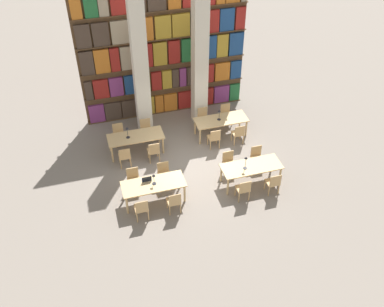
{
  "coord_description": "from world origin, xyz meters",
  "views": [
    {
      "loc": [
        -3.28,
        -11.37,
        10.29
      ],
      "look_at": [
        0.0,
        -0.14,
        0.68
      ],
      "focal_mm": 40.0,
      "sensor_mm": 36.0,
      "label": 1
    }
  ],
  "objects_px": {
    "chair_8": "(125,156)",
    "desk_lamp_3": "(219,113)",
    "pillar_center": "(200,54)",
    "chair_4": "(243,189)",
    "desk_lamp_2": "(127,131)",
    "chair_0": "(142,208)",
    "reading_table_0": "(154,185)",
    "chair_13": "(203,118)",
    "chair_15": "(226,114)",
    "reading_table_1": "(251,168)",
    "chair_11": "(146,129)",
    "chair_2": "(174,201)",
    "chair_1": "(134,179)",
    "chair_9": "(119,134)",
    "laptop": "(146,179)",
    "chair_10": "(154,151)",
    "chair_12": "(214,138)",
    "chair_14": "(238,133)",
    "desk_lamp_0": "(154,178)",
    "reading_table_3": "(221,121)",
    "reading_table_2": "(136,138)",
    "chair_5": "(229,162)",
    "desk_lamp_1": "(246,161)",
    "chair_7": "(257,157)",
    "chair_3": "(164,173)",
    "pillar_left": "(140,62)",
    "chair_6": "(273,183)"
  },
  "relations": [
    {
      "from": "chair_8",
      "to": "desk_lamp_3",
      "type": "height_order",
      "value": "desk_lamp_3"
    },
    {
      "from": "pillar_center",
      "to": "chair_4",
      "type": "height_order",
      "value": "pillar_center"
    },
    {
      "from": "chair_8",
      "to": "desk_lamp_2",
      "type": "height_order",
      "value": "desk_lamp_2"
    },
    {
      "from": "chair_0",
      "to": "chair_8",
      "type": "relative_size",
      "value": 1.0
    },
    {
      "from": "reading_table_0",
      "to": "chair_8",
      "type": "relative_size",
      "value": 2.37
    },
    {
      "from": "chair_13",
      "to": "chair_15",
      "type": "distance_m",
      "value": 0.98
    },
    {
      "from": "reading_table_1",
      "to": "chair_11",
      "type": "relative_size",
      "value": 2.37
    },
    {
      "from": "pillar_center",
      "to": "chair_2",
      "type": "height_order",
      "value": "pillar_center"
    },
    {
      "from": "chair_13",
      "to": "desk_lamp_3",
      "type": "distance_m",
      "value": 1.0
    },
    {
      "from": "chair_1",
      "to": "chair_9",
      "type": "bearing_deg",
      "value": -88.12
    },
    {
      "from": "chair_2",
      "to": "laptop",
      "type": "distance_m",
      "value": 1.19
    },
    {
      "from": "reading_table_0",
      "to": "pillar_center",
      "type": "bearing_deg",
      "value": 55.49
    },
    {
      "from": "chair_10",
      "to": "chair_12",
      "type": "height_order",
      "value": "same"
    },
    {
      "from": "reading_table_1",
      "to": "chair_14",
      "type": "xyz_separation_m",
      "value": [
        0.4,
        2.21,
        -0.2
      ]
    },
    {
      "from": "chair_12",
      "to": "chair_14",
      "type": "distance_m",
      "value": 0.98
    },
    {
      "from": "chair_2",
      "to": "desk_lamp_0",
      "type": "distance_m",
      "value": 1.0
    },
    {
      "from": "desk_lamp_2",
      "to": "chair_10",
      "type": "bearing_deg",
      "value": -40.48
    },
    {
      "from": "pillar_center",
      "to": "desk_lamp_2",
      "type": "height_order",
      "value": "pillar_center"
    },
    {
      "from": "reading_table_0",
      "to": "chair_9",
      "type": "bearing_deg",
      "value": 100.61
    },
    {
      "from": "chair_13",
      "to": "reading_table_3",
      "type": "bearing_deg",
      "value": 125.7
    },
    {
      "from": "desk_lamp_3",
      "to": "reading_table_2",
      "type": "bearing_deg",
      "value": -177.63
    },
    {
      "from": "chair_5",
      "to": "chair_12",
      "type": "height_order",
      "value": "same"
    },
    {
      "from": "reading_table_0",
      "to": "desk_lamp_3",
      "type": "distance_m",
      "value": 4.31
    },
    {
      "from": "pillar_center",
      "to": "desk_lamp_3",
      "type": "relative_size",
      "value": 13.31
    },
    {
      "from": "chair_1",
      "to": "reading_table_1",
      "type": "xyz_separation_m",
      "value": [
        3.94,
        -0.78,
        0.2
      ]
    },
    {
      "from": "chair_0",
      "to": "desk_lamp_0",
      "type": "xyz_separation_m",
      "value": [
        0.58,
        0.69,
        0.55
      ]
    },
    {
      "from": "reading_table_1",
      "to": "reading_table_0",
      "type": "bearing_deg",
      "value": 178.61
    },
    {
      "from": "chair_2",
      "to": "reading_table_3",
      "type": "xyz_separation_m",
      "value": [
        2.8,
        3.53,
        0.2
      ]
    },
    {
      "from": "chair_0",
      "to": "reading_table_2",
      "type": "bearing_deg",
      "value": 82.3
    },
    {
      "from": "laptop",
      "to": "desk_lamp_1",
      "type": "xyz_separation_m",
      "value": [
        3.31,
        -0.35,
        0.3
      ]
    },
    {
      "from": "chair_8",
      "to": "desk_lamp_3",
      "type": "distance_m",
      "value": 4.0
    },
    {
      "from": "reading_table_1",
      "to": "chair_9",
      "type": "height_order",
      "value": "chair_9"
    },
    {
      "from": "laptop",
      "to": "reading_table_1",
      "type": "relative_size",
      "value": 0.15
    },
    {
      "from": "chair_1",
      "to": "chair_8",
      "type": "distance_m",
      "value": 1.3
    },
    {
      "from": "desk_lamp_3",
      "to": "laptop",
      "type": "bearing_deg",
      "value": -142.57
    },
    {
      "from": "reading_table_0",
      "to": "chair_1",
      "type": "bearing_deg",
      "value": 128.02
    },
    {
      "from": "laptop",
      "to": "chair_14",
      "type": "distance_m",
      "value": 4.41
    },
    {
      "from": "chair_9",
      "to": "chair_10",
      "type": "height_order",
      "value": "same"
    },
    {
      "from": "chair_4",
      "to": "chair_8",
      "type": "distance_m",
      "value": 4.45
    },
    {
      "from": "reading_table_1",
      "to": "chair_15",
      "type": "height_order",
      "value": "chair_15"
    },
    {
      "from": "chair_11",
      "to": "chair_8",
      "type": "bearing_deg",
      "value": 52.66
    },
    {
      "from": "chair_7",
      "to": "desk_lamp_1",
      "type": "bearing_deg",
      "value": 43.72
    },
    {
      "from": "chair_14",
      "to": "chair_11",
      "type": "bearing_deg",
      "value": 159.3
    },
    {
      "from": "chair_5",
      "to": "chair_13",
      "type": "distance_m",
      "value": 2.91
    },
    {
      "from": "chair_3",
      "to": "pillar_left",
      "type": "bearing_deg",
      "value": -90.12
    },
    {
      "from": "chair_3",
      "to": "desk_lamp_3",
      "type": "height_order",
      "value": "desk_lamp_3"
    },
    {
      "from": "laptop",
      "to": "chair_5",
      "type": "height_order",
      "value": "laptop"
    },
    {
      "from": "chair_13",
      "to": "chair_6",
      "type": "bearing_deg",
      "value": 104.41
    },
    {
      "from": "pillar_center",
      "to": "desk_lamp_3",
      "type": "distance_m",
      "value": 2.35
    },
    {
      "from": "chair_9",
      "to": "desk_lamp_3",
      "type": "bearing_deg",
      "value": 171.71
    }
  ]
}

